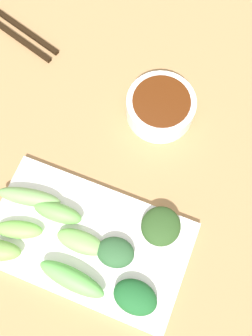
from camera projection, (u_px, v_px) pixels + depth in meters
The scene contains 12 objects.
tabletop at pixel (129, 169), 0.61m from camera, with size 2.10×2.10×0.02m, color #A0784B.
sauce_bowl at pixel (161, 107), 0.61m from camera, with size 0.11×0.11×0.04m.
serving_plate at pixel (88, 241), 0.56m from camera, with size 0.17×0.29×0.01m, color white.
broccoli_stalk_0 at pixel (29, 197), 0.56m from camera, with size 0.03×0.10×0.03m, color #74A75A.
broccoli_stalk_1 at pixel (58, 213), 0.55m from camera, with size 0.03×0.07×0.03m, color #67AE4D.
broccoli_leafy_2 at pixel (115, 252), 0.54m from camera, with size 0.04×0.05×0.02m, color #2C562F.
broccoli_stalk_3 at pixel (72, 279), 0.52m from camera, with size 0.03×0.10×0.03m, color #63BA51.
broccoli_leafy_4 at pixel (135, 297), 0.52m from camera, with size 0.05×0.06×0.03m, color #1C5827.
broccoli_leafy_5 at pixel (161, 226), 0.55m from camera, with size 0.06×0.06×0.02m, color #29481D.
broccoli_stalk_7 at pixel (19, 230), 0.55m from camera, with size 0.03×0.07×0.02m, color #75BB4D.
broccoli_stalk_8 at pixel (81, 242), 0.55m from camera, with size 0.03×0.07×0.02m, color #74AC55.
chopsticks at pixel (6, 23), 0.69m from camera, with size 0.09×0.23×0.01m.
Camera 1 is at (0.18, 0.07, 0.59)m, focal length 40.53 mm.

